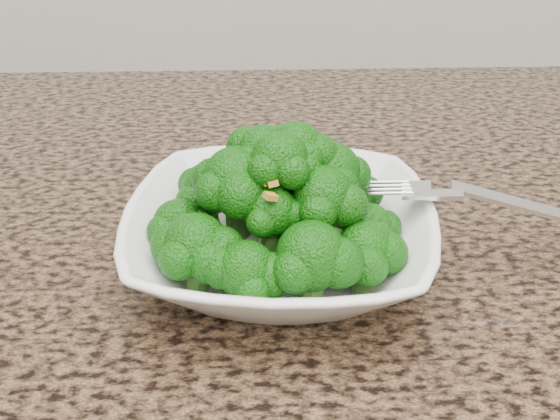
{
  "coord_description": "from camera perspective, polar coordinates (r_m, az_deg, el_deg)",
  "views": [
    {
      "loc": [
        0.04,
        -0.03,
        1.19
      ],
      "look_at": [
        0.05,
        0.38,
        0.95
      ],
      "focal_mm": 45.0,
      "sensor_mm": 36.0,
      "label": 1
    }
  ],
  "objects": [
    {
      "name": "granite_counter",
      "position": [
        0.45,
        -6.65,
        -12.16
      ],
      "size": [
        1.64,
        1.04,
        0.03
      ],
      "primitive_type": "cube",
      "color": "brown",
      "rests_on": "cabinet"
    },
    {
      "name": "bowl",
      "position": [
        0.49,
        0.0,
        -2.45
      ],
      "size": [
        0.23,
        0.23,
        0.05
      ],
      "primitive_type": "imported",
      "rotation": [
        0.0,
        0.0,
        -0.08
      ],
      "color": "white",
      "rests_on": "granite_counter"
    },
    {
      "name": "broccoli_pile",
      "position": [
        0.46,
        0.0,
        4.41
      ],
      "size": [
        0.19,
        0.19,
        0.08
      ],
      "primitive_type": null,
      "color": "#125F0A",
      "rests_on": "bowl"
    },
    {
      "name": "garlic_topping",
      "position": [
        0.44,
        0.0,
        9.29
      ],
      "size": [
        0.11,
        0.11,
        0.01
      ],
      "primitive_type": null,
      "color": "#BF8C2E",
      "rests_on": "broccoli_pile"
    },
    {
      "name": "fork",
      "position": [
        0.49,
        13.79,
        1.24
      ],
      "size": [
        0.2,
        0.07,
        0.01
      ],
      "primitive_type": null,
      "rotation": [
        0.0,
        0.0,
        -0.2
      ],
      "color": "silver",
      "rests_on": "bowl"
    }
  ]
}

